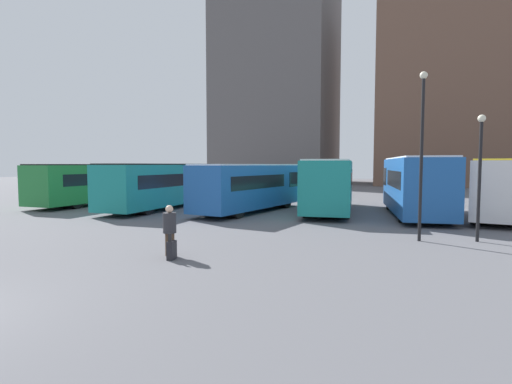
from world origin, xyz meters
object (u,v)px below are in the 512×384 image
Objects in this scene: bus_2 at (251,186)px; lamp_post_1 at (422,144)px; lamp_post_0 at (480,166)px; bus_4 at (415,184)px; bus_3 at (330,184)px; bus_1 at (165,184)px; bus_5 at (499,187)px; suitcase at (172,250)px; bus_0 at (105,182)px; traveler at (170,226)px.

lamp_post_1 reaches higher than bus_2.
bus_4 is at bearing 106.69° from lamp_post_0.
lamp_post_1 reaches higher than bus_3.
bus_2 is 9.56m from bus_4.
bus_3 is 1.06× the size of bus_4.
bus_1 is 1.78× the size of lamp_post_1.
bus_1 is at bearing 162.68° from lamp_post_0.
bus_4 is (15.57, 1.83, 0.17)m from bus_1.
bus_5 reaches higher than suitcase.
bus_1 is 17.05m from lamp_post_1.
bus_2 is at bearing 104.40° from bus_3.
bus_4 is 4.23m from bus_5.
bus_1 is 1.09× the size of bus_3.
bus_0 is 23.41m from lamp_post_1.
bus_3 is (16.98, 0.75, 0.12)m from bus_0.
bus_1 reaches higher than traveler.
bus_1 is 14.48m from traveler.
bus_4 is at bearing -72.45° from bus_2.
suitcase is 9.89m from lamp_post_1.
lamp_post_1 is at bearing 172.17° from bus_4.
bus_0 is 16.99m from bus_3.
bus_4 is 6.08× the size of traveler.
bus_1 is 6.98× the size of traveler.
lamp_post_1 is (0.17, -8.05, 1.90)m from bus_4.
bus_3 is 9.95m from lamp_post_1.
bus_0 is 21.89m from bus_4.
lamp_post_0 is (9.13, 6.68, 2.57)m from suitcase.
bus_0 is 2.59× the size of lamp_post_0.
lamp_post_0 reaches higher than bus_3.
bus_3 is at bearing -81.30° from bus_1.
bus_0 is at bearing 75.33° from bus_1.
bus_5 is 1.53× the size of lamp_post_1.
traveler is (-7.25, -13.66, -0.83)m from bus_4.
bus_1 is 18.66m from lamp_post_0.
bus_1 reaches higher than bus_2.
bus_5 is at bearing -96.63° from bus_3.
traveler is 11.51m from lamp_post_0.
bus_1 is at bearing -103.12° from bus_0.
suitcase is (-6.92, -14.06, -1.50)m from bus_4.
bus_0 is 1.94× the size of lamp_post_1.
suitcase is at bearing -147.22° from bus_1.
lamp_post_1 reaches higher than traveler.
bus_2 is 6.18× the size of traveler.
bus_2 is at bearing -89.99° from bus_1.
bus_2 reaches higher than traveler.
bus_5 is 18.34m from suitcase.
bus_3 is 14.55m from suitcase.
bus_0 is at bearing 164.00° from lamp_post_0.
suitcase is (8.65, -12.23, -1.33)m from bus_1.
suitcase is (0.33, -0.40, -0.67)m from traveler.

